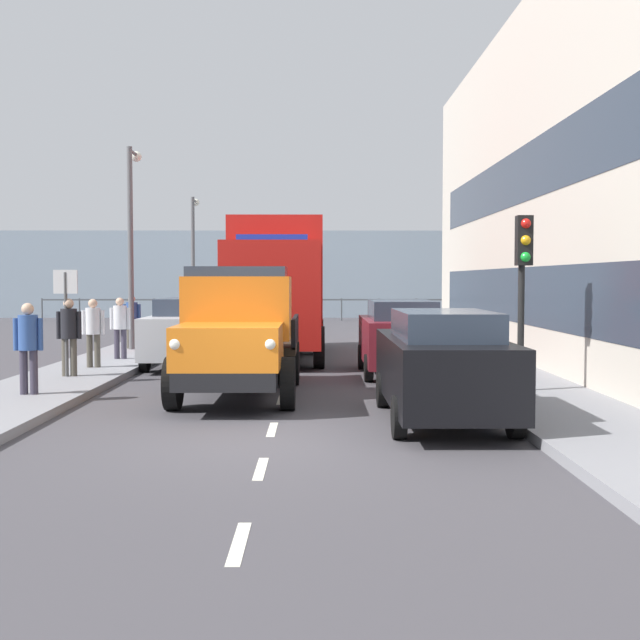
{
  "coord_description": "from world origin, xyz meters",
  "views": [
    {
      "loc": [
        -0.64,
        10.88,
        2.19
      ],
      "look_at": [
        -0.75,
        -10.1,
        1.13
      ],
      "focal_mm": 44.64,
      "sensor_mm": 36.0,
      "label": 1
    }
  ],
  "objects_px": {
    "car_maroon_kerbside_1": "(401,336)",
    "street_sign": "(66,304)",
    "car_teal_oppositeside_1": "(220,318)",
    "pedestrian_in_dark_coat": "(28,341)",
    "car_black_kerbside_near": "(442,364)",
    "traffic_light_near": "(523,264)",
    "car_silver_oppositeside_0": "(189,331)",
    "lamp_post_far": "(194,248)",
    "truck_vintage_orange": "(238,335)",
    "car_grey_oppositeside_2": "(240,310)",
    "pedestrian_by_lamp": "(120,323)",
    "pedestrian_strolling": "(132,317)",
    "lamp_post_promenade": "(132,228)",
    "pedestrian_with_bag": "(69,331)",
    "pedestrian_couple_a": "(93,327)",
    "lorry_cargo_red": "(278,284)"
  },
  "relations": [
    {
      "from": "car_teal_oppositeside_1",
      "to": "pedestrian_by_lamp",
      "type": "height_order",
      "value": "pedestrian_by_lamp"
    },
    {
      "from": "car_maroon_kerbside_1",
      "to": "street_sign",
      "type": "relative_size",
      "value": 1.75
    },
    {
      "from": "car_silver_oppositeside_0",
      "to": "lamp_post_promenade",
      "type": "bearing_deg",
      "value": -56.38
    },
    {
      "from": "lamp_post_promenade",
      "to": "lamp_post_far",
      "type": "bearing_deg",
      "value": -90.6
    },
    {
      "from": "car_black_kerbside_near",
      "to": "pedestrian_by_lamp",
      "type": "distance_m",
      "value": 10.86
    },
    {
      "from": "lamp_post_promenade",
      "to": "traffic_light_near",
      "type": "bearing_deg",
      "value": 135.44
    },
    {
      "from": "lorry_cargo_red",
      "to": "car_silver_oppositeside_0",
      "type": "relative_size",
      "value": 1.85
    },
    {
      "from": "car_silver_oppositeside_0",
      "to": "pedestrian_couple_a",
      "type": "relative_size",
      "value": 2.77
    },
    {
      "from": "car_silver_oppositeside_0",
      "to": "car_grey_oppositeside_2",
      "type": "relative_size",
      "value": 1.04
    },
    {
      "from": "car_grey_oppositeside_2",
      "to": "truck_vintage_orange",
      "type": "bearing_deg",
      "value": 95.37
    },
    {
      "from": "car_silver_oppositeside_0",
      "to": "lamp_post_far",
      "type": "distance_m",
      "value": 14.75
    },
    {
      "from": "pedestrian_in_dark_coat",
      "to": "pedestrian_by_lamp",
      "type": "distance_m",
      "value": 6.37
    },
    {
      "from": "truck_vintage_orange",
      "to": "pedestrian_couple_a",
      "type": "height_order",
      "value": "truck_vintage_orange"
    },
    {
      "from": "truck_vintage_orange",
      "to": "lorry_cargo_red",
      "type": "relative_size",
      "value": 0.69
    },
    {
      "from": "truck_vintage_orange",
      "to": "pedestrian_with_bag",
      "type": "bearing_deg",
      "value": -30.15
    },
    {
      "from": "car_silver_oppositeside_0",
      "to": "lamp_post_far",
      "type": "relative_size",
      "value": 0.79
    },
    {
      "from": "car_grey_oppositeside_2",
      "to": "pedestrian_in_dark_coat",
      "type": "relative_size",
      "value": 2.61
    },
    {
      "from": "pedestrian_by_lamp",
      "to": "traffic_light_near",
      "type": "distance_m",
      "value": 10.79
    },
    {
      "from": "car_maroon_kerbside_1",
      "to": "pedestrian_by_lamp",
      "type": "distance_m",
      "value": 7.38
    },
    {
      "from": "truck_vintage_orange",
      "to": "lamp_post_promenade",
      "type": "height_order",
      "value": "lamp_post_promenade"
    },
    {
      "from": "pedestrian_by_lamp",
      "to": "lamp_post_promenade",
      "type": "height_order",
      "value": "lamp_post_promenade"
    },
    {
      "from": "car_maroon_kerbside_1",
      "to": "pedestrian_in_dark_coat",
      "type": "height_order",
      "value": "pedestrian_in_dark_coat"
    },
    {
      "from": "car_black_kerbside_near",
      "to": "pedestrian_couple_a",
      "type": "relative_size",
      "value": 2.76
    },
    {
      "from": "lamp_post_promenade",
      "to": "car_grey_oppositeside_2",
      "type": "bearing_deg",
      "value": -102.24
    },
    {
      "from": "car_maroon_kerbside_1",
      "to": "traffic_light_near",
      "type": "bearing_deg",
      "value": 116.07
    },
    {
      "from": "truck_vintage_orange",
      "to": "car_grey_oppositeside_2",
      "type": "relative_size",
      "value": 1.33
    },
    {
      "from": "pedestrian_couple_a",
      "to": "traffic_light_near",
      "type": "xyz_separation_m",
      "value": [
        -8.96,
        4.04,
        1.39
      ]
    },
    {
      "from": "pedestrian_by_lamp",
      "to": "pedestrian_couple_a",
      "type": "bearing_deg",
      "value": 86.2
    },
    {
      "from": "car_teal_oppositeside_1",
      "to": "pedestrian_in_dark_coat",
      "type": "relative_size",
      "value": 2.76
    },
    {
      "from": "pedestrian_in_dark_coat",
      "to": "traffic_light_near",
      "type": "relative_size",
      "value": 0.51
    },
    {
      "from": "car_black_kerbside_near",
      "to": "traffic_light_near",
      "type": "distance_m",
      "value": 3.3
    },
    {
      "from": "pedestrian_couple_a",
      "to": "lamp_post_promenade",
      "type": "relative_size",
      "value": 0.27
    },
    {
      "from": "truck_vintage_orange",
      "to": "car_grey_oppositeside_2",
      "type": "distance_m",
      "value": 19.1
    },
    {
      "from": "lamp_post_far",
      "to": "car_silver_oppositeside_0",
      "type": "bearing_deg",
      "value": 98.24
    },
    {
      "from": "lorry_cargo_red",
      "to": "street_sign",
      "type": "bearing_deg",
      "value": 53.68
    },
    {
      "from": "pedestrian_in_dark_coat",
      "to": "car_silver_oppositeside_0",
      "type": "bearing_deg",
      "value": -107.34
    },
    {
      "from": "truck_vintage_orange",
      "to": "traffic_light_near",
      "type": "height_order",
      "value": "traffic_light_near"
    },
    {
      "from": "car_maroon_kerbside_1",
      "to": "traffic_light_near",
      "type": "distance_m",
      "value": 4.43
    },
    {
      "from": "pedestrian_by_lamp",
      "to": "car_maroon_kerbside_1",
      "type": "bearing_deg",
      "value": 161.59
    },
    {
      "from": "car_black_kerbside_near",
      "to": "car_grey_oppositeside_2",
      "type": "bearing_deg",
      "value": -76.42
    },
    {
      "from": "truck_vintage_orange",
      "to": "pedestrian_with_bag",
      "type": "distance_m",
      "value": 4.38
    },
    {
      "from": "car_black_kerbside_near",
      "to": "pedestrian_strolling",
      "type": "xyz_separation_m",
      "value": [
        7.42,
        -11.41,
        0.18
      ]
    },
    {
      "from": "car_silver_oppositeside_0",
      "to": "car_teal_oppositeside_1",
      "type": "height_order",
      "value": "same"
    },
    {
      "from": "car_black_kerbside_near",
      "to": "pedestrian_couple_a",
      "type": "distance_m",
      "value": 9.52
    },
    {
      "from": "car_grey_oppositeside_2",
      "to": "pedestrian_strolling",
      "type": "distance_m",
      "value": 10.26
    },
    {
      "from": "car_maroon_kerbside_1",
      "to": "pedestrian_couple_a",
      "type": "height_order",
      "value": "pedestrian_couple_a"
    },
    {
      "from": "pedestrian_strolling",
      "to": "street_sign",
      "type": "bearing_deg",
      "value": 91.71
    },
    {
      "from": "pedestrian_with_bag",
      "to": "lamp_post_far",
      "type": "bearing_deg",
      "value": -89.75
    },
    {
      "from": "car_silver_oppositeside_0",
      "to": "pedestrian_by_lamp",
      "type": "distance_m",
      "value": 1.86
    },
    {
      "from": "truck_vintage_orange",
      "to": "street_sign",
      "type": "bearing_deg",
      "value": -29.22
    }
  ]
}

